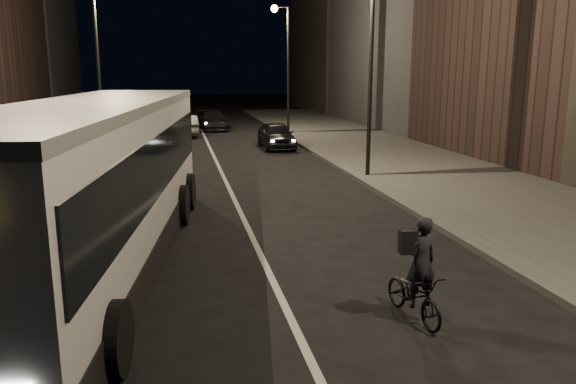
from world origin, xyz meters
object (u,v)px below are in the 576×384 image
streetlight_right_far (284,52)px  city_bus (94,179)px  cyclist_on_bicycle (416,286)px  car_near (276,135)px  car_far (212,120)px  streetlight_left_far (102,47)px  streetlight_right_mid (365,40)px  car_mid (185,126)px

streetlight_right_far → city_bus: 26.27m
streetlight_right_far → cyclist_on_bicycle: 29.02m
car_near → car_far: size_ratio=0.89×
streetlight_left_far → streetlight_right_mid: bearing=-43.2°
streetlight_right_far → car_near: streetlight_right_far is taller
city_bus → car_far: (4.40, 28.35, -1.28)m
car_far → streetlight_right_far: bearing=-47.3°
streetlight_right_mid → city_bus: (-8.93, -8.47, -3.40)m
car_near → cyclist_on_bicycle: bearing=-94.1°
streetlight_right_mid → city_bus: bearing=-136.5°
streetlight_left_far → city_bus: 18.86m
city_bus → streetlight_left_far: bearing=103.0°
streetlight_left_far → cyclist_on_bicycle: (7.44, -22.45, -4.73)m
car_mid → car_far: (2.00, 3.68, 0.00)m
car_mid → streetlight_left_far: bearing=53.5°
streetlight_right_mid → streetlight_right_far: 16.00m
cyclist_on_bicycle → streetlight_right_far: bearing=74.6°
car_mid → city_bus: bearing=81.6°
streetlight_right_mid → car_far: bearing=102.8°
streetlight_right_mid → cyclist_on_bicycle: (-3.22, -12.45, -4.73)m
streetlight_left_far → car_far: streetlight_left_far is taller
streetlight_right_far → streetlight_left_far: same height
car_mid → car_near: bearing=122.5°
streetlight_right_far → cyclist_on_bicycle: streetlight_right_far is taller
streetlight_right_mid → streetlight_left_far: size_ratio=1.00×
streetlight_right_far → car_near: (-1.73, -6.60, -4.64)m
car_near → car_mid: (-4.80, 6.79, -0.03)m
city_bus → streetlight_right_far: bearing=77.6°
streetlight_right_far → car_mid: 8.04m
cyclist_on_bicycle → car_near: 21.91m
city_bus → car_mid: (2.40, 24.67, -1.28)m
streetlight_right_far → car_mid: size_ratio=1.96×
streetlight_right_far → city_bus: bearing=-110.1°
streetlight_left_far → cyclist_on_bicycle: streetlight_left_far is taller
car_mid → car_far: bearing=-121.3°
streetlight_right_mid → cyclist_on_bicycle: size_ratio=4.27×
streetlight_right_mid → car_far: streetlight_right_mid is taller
streetlight_left_far → city_bus: (1.73, -18.47, -3.40)m
streetlight_right_far → streetlight_left_far: bearing=-150.6°
streetlight_right_mid → cyclist_on_bicycle: streetlight_right_mid is taller
streetlight_left_far → car_mid: streetlight_left_far is taller
cyclist_on_bicycle → car_near: size_ratio=0.45×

